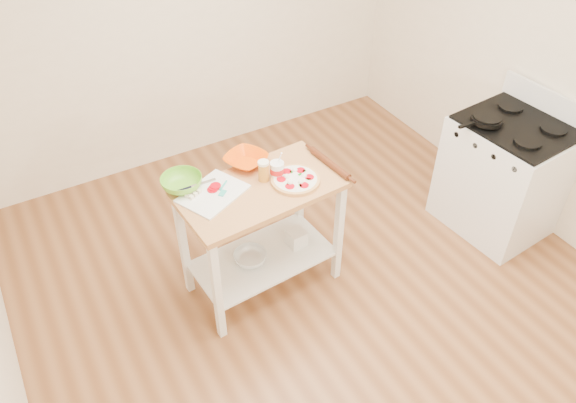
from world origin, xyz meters
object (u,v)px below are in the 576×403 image
Objects in this scene: orange_bowl at (246,160)px; yogurt_tub at (277,170)px; cutting_board at (212,193)px; knife at (191,187)px; prep_island at (261,217)px; spatula at (223,189)px; beer_pint at (264,171)px; rolling_pin at (330,163)px; skillet at (486,119)px; pizza at (295,180)px; shelf_glass_bowl at (250,258)px; green_bowl at (182,183)px; gas_stove at (503,175)px; shelf_bin at (296,238)px.

yogurt_tub reaches higher than orange_bowl.
cutting_board is 0.15m from knife.
prep_island is 8.02× the size of spatula.
beer_pint is at bearing 43.75° from prep_island.
beer_pint is 0.46m from rolling_pin.
spatula is 0.32m from orange_bowl.
yogurt_tub reaches higher than spatula.
knife is (-2.14, 0.40, -0.06)m from skillet.
pizza is at bearing -59.48° from spatula.
skillet is at bearing -15.52° from orange_bowl.
knife is 1.15× the size of shelf_glass_bowl.
pizza is 0.47m from spatula.
green_bowl reaches higher than rolling_pin.
beer_pint is (0.45, -0.14, 0.06)m from knife.
skillet is 2.75× the size of spatula.
knife is (-2.34, 0.54, 0.44)m from gas_stove.
gas_stove is at bearing -17.63° from orange_bowl.
orange_bowl is at bearing 95.93° from beer_pint.
skillet is at bearing -8.08° from rolling_pin.
rolling_pin is 0.65m from shelf_bin.
cutting_board is (-0.52, 0.15, -0.01)m from pizza.
gas_stove is at bearing -11.71° from knife.
shelf_glass_bowl is (-1.84, 0.22, -0.68)m from skillet.
prep_island is 0.36m from spatula.
rolling_pin is (0.80, -0.12, 0.01)m from cutting_board.
beer_pint reaches higher than skillet.
spatula is 0.68× the size of yogurt_tub.
green_bowl reaches higher than shelf_glass_bowl.
shelf_glass_bowl is at bearing 176.22° from rolling_pin.
pizza is 2.56× the size of shelf_bin.
orange_bowl is 2.15× the size of shelf_bin.
yogurt_tub is (-1.60, 0.25, -0.02)m from skillet.
orange_bowl is 1.02× the size of green_bowl.
yogurt_tub is 0.51× the size of rolling_pin.
cutting_board is 0.81m from rolling_pin.
green_bowl is at bearing 134.35° from knife.
cutting_board reaches higher than shelf_glass_bowl.
shelf_bin is (-0.24, 0.03, -0.60)m from rolling_pin.
cutting_board is 2.07× the size of shelf_glass_bowl.
shelf_bin is (-1.67, 0.34, -0.15)m from gas_stove.
cutting_board is 0.21m from green_bowl.
skillet is at bearing -8.86° from beer_pint.
gas_stove is 2.32m from cutting_board.
yogurt_tub is at bearing -14.90° from knife.
orange_bowl is at bearing 157.59° from gas_stove.
shelf_bin is (0.71, -0.24, -0.62)m from green_bowl.
skillet is 1.25m from rolling_pin.
shelf_glass_bowl is at bearing -34.61° from green_bowl.
pizza is 2.21× the size of beer_pint.
orange_bowl is at bearing 168.75° from skillet.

